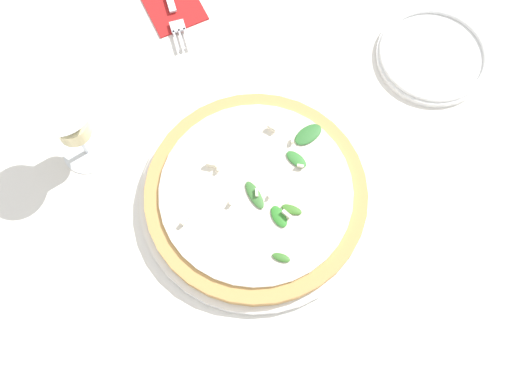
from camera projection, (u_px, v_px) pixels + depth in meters
The scene contains 4 objects.
ground_plane at pixel (275, 209), 0.88m from camera, with size 6.00×6.00×0.00m, color silver.
pizza_arugula_main at pixel (256, 195), 0.87m from camera, with size 0.34×0.34×0.05m.
wine_glass at pixel (69, 122), 0.82m from camera, with size 0.09×0.09×0.14m.
side_plate_white at pixel (433, 56), 0.96m from camera, with size 0.18×0.18×0.02m.
Camera 1 is at (0.28, -0.08, 0.83)m, focal length 42.00 mm.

